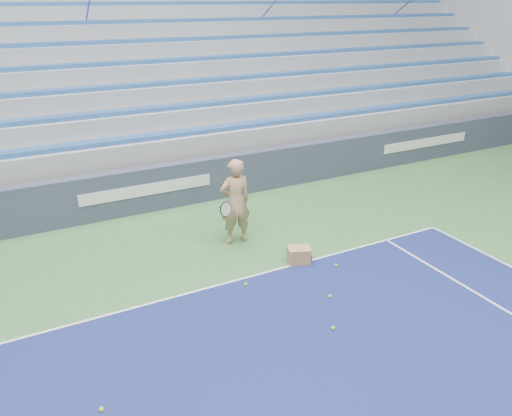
{
  "coord_description": "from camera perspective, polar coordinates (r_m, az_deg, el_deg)",
  "views": [
    {
      "loc": [
        -2.84,
        4.64,
        4.87
      ],
      "look_at": [
        1.19,
        12.38,
        1.15
      ],
      "focal_mm": 35.0,
      "sensor_mm": 36.0,
      "label": 1
    }
  ],
  "objects": [
    {
      "name": "sponsor_barrier",
      "position": [
        12.38,
        -12.47,
        2.08
      ],
      "size": [
        30.0,
        0.32,
        1.1
      ],
      "color": "#373D54",
      "rests_on": "ground"
    },
    {
      "name": "bleachers",
      "position": [
        17.38,
        -18.34,
        13.63
      ],
      "size": [
        31.0,
        9.15,
        7.3
      ],
      "color": "#999CA1",
      "rests_on": "ground"
    },
    {
      "name": "tennis_player",
      "position": [
        10.37,
        -2.4,
        0.71
      ],
      "size": [
        0.95,
        0.85,
        1.85
      ],
      "color": "tan",
      "rests_on": "ground"
    },
    {
      "name": "ball_box",
      "position": [
        9.91,
        4.92,
        -5.39
      ],
      "size": [
        0.52,
        0.47,
        0.32
      ],
      "color": "#AC8453",
      "rests_on": "ground"
    },
    {
      "name": "tennis_ball_0",
      "position": [
        7.1,
        -17.27,
        -21.13
      ],
      "size": [
        0.07,
        0.07,
        0.07
      ],
      "primitive_type": "sphere",
      "color": "#BAD82C",
      "rests_on": "ground"
    },
    {
      "name": "tennis_ball_1",
      "position": [
        8.94,
        8.45,
        -9.96
      ],
      "size": [
        0.07,
        0.07,
        0.07
      ],
      "primitive_type": "sphere",
      "color": "#BAD82C",
      "rests_on": "ground"
    },
    {
      "name": "tennis_ball_2",
      "position": [
        8.19,
        8.79,
        -13.41
      ],
      "size": [
        0.07,
        0.07,
        0.07
      ],
      "primitive_type": "sphere",
      "color": "#BAD82C",
      "rests_on": "ground"
    },
    {
      "name": "tennis_ball_3",
      "position": [
        9.18,
        -1.19,
        -8.71
      ],
      "size": [
        0.07,
        0.07,
        0.07
      ],
      "primitive_type": "sphere",
      "color": "#BAD82C",
      "rests_on": "ground"
    },
    {
      "name": "tennis_ball_4",
      "position": [
        9.9,
        9.16,
        -6.49
      ],
      "size": [
        0.07,
        0.07,
        0.07
      ],
      "primitive_type": "sphere",
      "color": "#BAD82C",
      "rests_on": "ground"
    }
  ]
}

